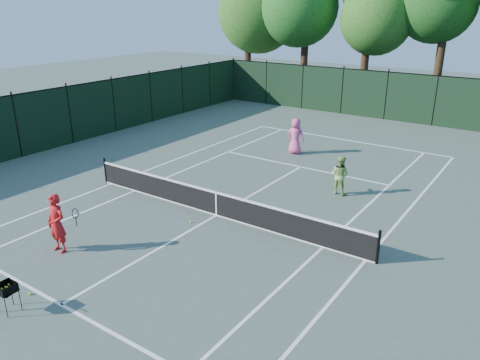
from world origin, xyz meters
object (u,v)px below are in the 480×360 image
Objects in this scene: coach at (57,223)px; loose_ball_near_cart at (30,294)px; player_pink at (296,136)px; loose_ball_midcourt at (191,222)px; player_green at (340,175)px; ball_hopper at (6,288)px.

coach is 26.92× the size of loose_ball_near_cart.
player_pink is at bearing 82.39° from coach.
coach reaches higher than loose_ball_midcourt.
player_green reaches higher than ball_hopper.
coach is at bearing 108.73° from ball_hopper.
ball_hopper reaches higher than loose_ball_near_cart.
coach reaches higher than loose_ball_near_cart.
coach is 26.92× the size of loose_ball_midcourt.
loose_ball_near_cart is at bearing 95.96° from ball_hopper.
loose_ball_midcourt is (0.85, -9.09, -0.86)m from player_pink.
coach reaches higher than player_green.
loose_ball_near_cart and loose_ball_midcourt have the same top height.
ball_hopper reaches higher than loose_ball_midcourt.
loose_ball_midcourt is (-3.10, -5.36, -0.74)m from player_green.
player_pink is (1.14, 12.82, -0.02)m from coach.
player_pink is 9.17m from loose_ball_midcourt.
ball_hopper is at bearing 79.11° from player_green.
player_pink is at bearing 95.35° from loose_ball_midcourt.
coach is 12.87m from player_pink.
loose_ball_near_cart is at bearing -56.93° from coach.
coach reaches higher than ball_hopper.
ball_hopper is 0.94m from loose_ball_near_cart.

